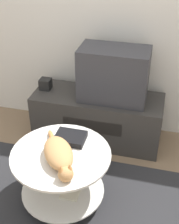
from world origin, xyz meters
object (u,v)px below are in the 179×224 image
object	(u,v)px
speaker	(46,84)
tv	(114,75)
cat	(59,155)
dvd_box	(70,138)

from	to	relation	value
speaker	tv	bearing A→B (deg)	-1.49
speaker	cat	bearing A→B (deg)	-63.76
tv	cat	distance (m)	1.00
tv	speaker	bearing A→B (deg)	178.51
speaker	dvd_box	distance (m)	0.88
cat	tv	bearing A→B (deg)	136.29
speaker	dvd_box	size ratio (longest dim) A/B	0.46
speaker	dvd_box	world-z (taller)	speaker
speaker	cat	xyz separation A→B (m)	(0.48, -0.98, 0.01)
tv	dvd_box	xyz separation A→B (m)	(-0.19, -0.72, -0.22)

